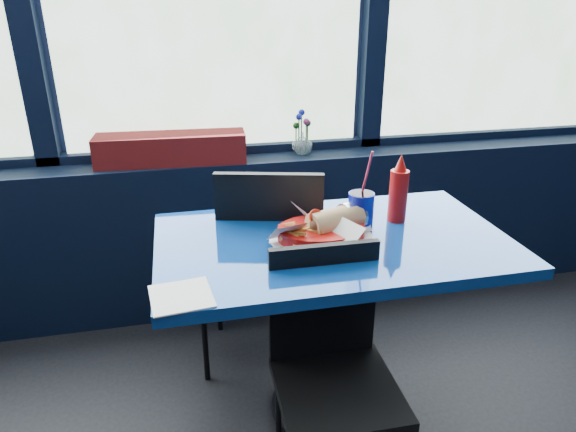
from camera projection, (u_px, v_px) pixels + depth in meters
The scene contains 10 objects.
window_sill at pixel (224, 234), 2.62m from camera, with size 5.00×0.26×0.80m, color black.
near_table at pixel (331, 284), 1.83m from camera, with size 1.20×0.70×0.75m.
chair_near_front at pixel (331, 358), 1.61m from camera, with size 0.37×0.38×0.82m.
chair_near_back at pixel (258, 258), 2.09m from camera, with size 0.51×0.51×0.93m.
planter_box at pixel (171, 148), 2.37m from camera, with size 0.68×0.17×0.14m, color maroon.
flower_vase at pixel (302, 141), 2.51m from camera, with size 0.13×0.13×0.22m.
food_basket at pixel (323, 231), 1.72m from camera, with size 0.33×0.33×0.12m.
ketchup_bottle at pixel (398, 192), 1.86m from camera, with size 0.07×0.07×0.25m.
soda_cup at pixel (361, 211), 1.78m from camera, with size 0.09×0.09×0.30m.
napkin at pixel (181, 296), 1.41m from camera, with size 0.17×0.17×0.00m, color white.
Camera 1 is at (-0.19, 0.48, 1.51)m, focal length 32.00 mm.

